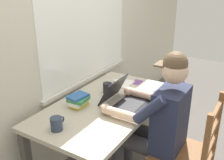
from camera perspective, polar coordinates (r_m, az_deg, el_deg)
name	(u,v)px	position (r m, az deg, el deg)	size (l,w,h in m)	color
back_wall	(61,29)	(2.35, -10.78, 10.75)	(6.00, 0.08, 2.60)	beige
desk	(107,113)	(2.32, -1.15, -7.01)	(1.36, 0.75, 0.71)	#BCB29E
seated_person	(157,119)	(2.12, 9.60, -8.22)	(0.50, 0.60, 1.24)	#232842
wooden_chair	(190,154)	(2.18, 16.28, -15.00)	(0.42, 0.42, 0.94)	brown
laptop	(124,99)	(2.23, 2.53, -4.08)	(0.33, 0.34, 0.21)	black
computer_mouse	(141,93)	(2.43, 6.21, -2.76)	(0.06, 0.10, 0.03)	black
coffee_mug_white	(117,84)	(2.53, 1.09, -0.93)	(0.11, 0.07, 0.09)	silver
coffee_mug_dark	(108,88)	(2.44, -0.94, -1.70)	(0.12, 0.08, 0.10)	black
coffee_mug_spare	(57,124)	(1.93, -11.76, -9.13)	(0.12, 0.09, 0.10)	#2D384C
book_stack_main	(78,100)	(2.21, -7.22, -4.36)	(0.18, 0.16, 0.10)	gold
paper_pile_near_laptop	(145,90)	(2.52, 7.03, -2.14)	(0.25, 0.15, 0.01)	white
paper_pile_back_corner	(124,84)	(2.64, 2.61, -0.80)	(0.21, 0.14, 0.01)	white
landscape_photo_print	(137,82)	(2.70, 5.37, -0.46)	(0.13, 0.09, 0.00)	#7A4293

